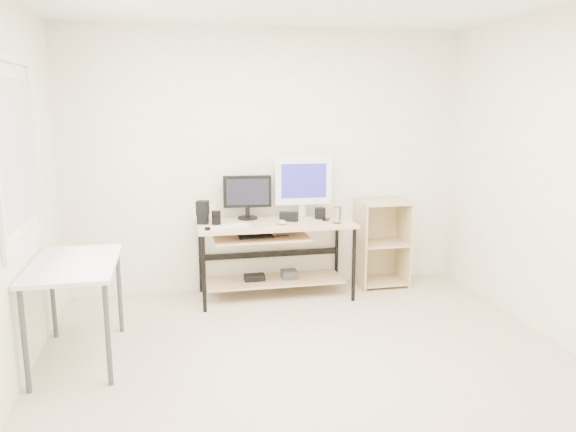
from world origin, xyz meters
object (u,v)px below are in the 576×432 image
(desk, at_px, (272,243))
(white_imac, at_px, (303,182))
(black_monitor, at_px, (247,194))
(audio_controller, at_px, (216,218))
(side_table, at_px, (74,273))
(shelf_unit, at_px, (381,242))

(desk, bearing_deg, white_imac, 27.43)
(white_imac, bearing_deg, black_monitor, 179.72)
(white_imac, xyz_separation_m, audio_controller, (-0.89, -0.26, -0.28))
(black_monitor, bearing_deg, audio_controller, -135.92)
(side_table, distance_m, black_monitor, 1.94)
(side_table, relative_size, white_imac, 1.64)
(audio_controller, bearing_deg, white_imac, 5.67)
(desk, distance_m, shelf_unit, 1.19)
(side_table, bearing_deg, audio_controller, 41.48)
(desk, relative_size, side_table, 1.50)
(desk, relative_size, white_imac, 2.46)
(desk, xyz_separation_m, white_imac, (0.35, 0.18, 0.56))
(desk, relative_size, shelf_unit, 1.67)
(shelf_unit, bearing_deg, white_imac, 178.65)
(side_table, distance_m, audio_controller, 1.49)
(shelf_unit, bearing_deg, audio_controller, -172.10)
(black_monitor, distance_m, audio_controller, 0.46)
(shelf_unit, xyz_separation_m, black_monitor, (-1.39, 0.04, 0.55))
(black_monitor, relative_size, white_imac, 0.78)
(white_imac, relative_size, audio_controller, 4.06)
(shelf_unit, relative_size, audio_controller, 6.00)
(black_monitor, xyz_separation_m, white_imac, (0.56, -0.02, 0.10))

